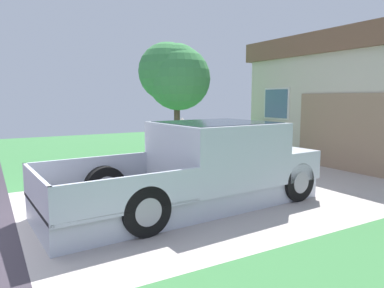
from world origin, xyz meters
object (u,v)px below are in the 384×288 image
(front_yard_tree, at_px, (174,74))
(pickup_truck, at_px, (207,167))
(wheeled_trash_bin, at_px, (256,141))
(handbag, at_px, (168,179))
(person_with_hat, at_px, (182,147))

(front_yard_tree, bearing_deg, pickup_truck, -21.30)
(wheeled_trash_bin, bearing_deg, handbag, -64.76)
(person_with_hat, distance_m, wheeled_trash_bin, 5.01)
(wheeled_trash_bin, bearing_deg, person_with_hat, -60.97)
(person_with_hat, xyz_separation_m, handbag, (-0.24, -0.27, -0.82))
(pickup_truck, height_order, person_with_hat, person_with_hat)
(handbag, bearing_deg, front_yard_tree, 150.58)
(person_with_hat, distance_m, handbag, 0.90)
(person_with_hat, distance_m, front_yard_tree, 5.09)
(front_yard_tree, bearing_deg, wheeled_trash_bin, 52.93)
(person_with_hat, relative_size, handbag, 4.31)
(person_with_hat, bearing_deg, front_yard_tree, -177.10)
(person_with_hat, bearing_deg, pickup_truck, 17.89)
(wheeled_trash_bin, bearing_deg, front_yard_tree, -127.07)
(person_with_hat, bearing_deg, handbag, -103.13)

